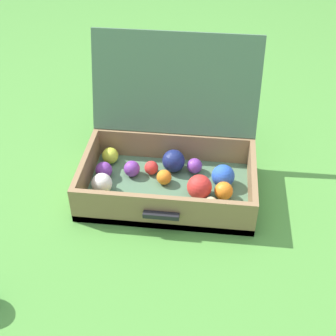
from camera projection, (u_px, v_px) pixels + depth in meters
ground_plane at (172, 198)px, 1.55m from camera, size 16.00×16.00×0.00m
open_suitcase at (170, 158)px, 1.55m from camera, size 0.57×0.48×0.46m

